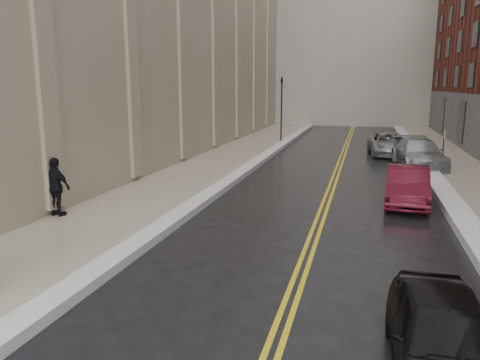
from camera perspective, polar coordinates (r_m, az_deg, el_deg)
The scene contains 13 objects.
ground at distance 8.89m, azimuth -13.97°, elevation -19.64°, with size 160.00×160.00×0.00m, color black.
sidewalk_left at distance 24.50m, azimuth -5.19°, elevation 0.90°, with size 4.00×64.00×0.15m, color gray.
lane_stripe_a at distance 23.09m, azimuth 11.06°, elevation -0.10°, with size 0.12×64.00×0.01m, color gold.
lane_stripe_b at distance 23.08m, azimuth 11.65°, elevation -0.13°, with size 0.12×64.00×0.01m, color gold.
snow_ridge_left at distance 23.80m, azimuth 0.01°, elevation 0.77°, with size 0.70×60.80×0.26m, color white.
snow_ridge_right at distance 23.25m, azimuth 22.87°, elevation -0.35°, with size 0.85×60.80×0.30m, color white.
traffic_signal at distance 37.19m, azimuth 5.08°, elevation 9.16°, with size 0.18×0.15×5.20m.
parking_sign_far at distance 27.08m, azimuth 23.55°, elevation 3.74°, with size 0.06×0.35×2.23m.
car_black at distance 8.28m, azimuth 23.58°, elevation -17.26°, with size 1.64×4.08×1.39m, color black.
car_maroon at distance 19.27m, azimuth 19.74°, elevation -0.64°, with size 1.55×4.43×1.46m, color #490D19.
car_silver_near at distance 27.94m, azimuth 20.96°, elevation 3.02°, with size 2.27×5.59×1.62m, color #999CA1.
car_silver_far at distance 32.57m, azimuth 17.72°, elevation 4.20°, with size 2.45×5.32×1.48m, color #93949A.
pedestrian_c at distance 17.06m, azimuth -21.51°, elevation -0.79°, with size 1.18×0.49×2.02m, color black.
Camera 1 is at (3.86, -6.59, 4.54)m, focal length 35.00 mm.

